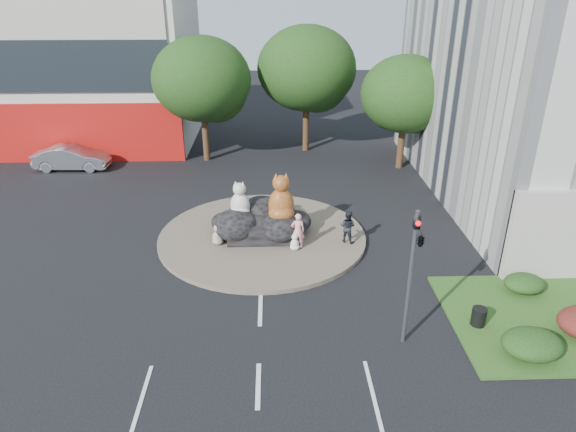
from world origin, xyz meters
name	(u,v)px	position (x,y,z in m)	size (l,w,h in m)	color
ground	(258,386)	(0.00, 0.00, 0.00)	(120.00, 120.00, 0.00)	black
roundabout_island	(262,236)	(0.00, 10.00, 0.10)	(10.00, 10.00, 0.20)	brown
rock_plinth	(262,226)	(0.00, 10.00, 0.65)	(3.20, 2.60, 0.90)	black
shophouse_block	(21,57)	(-18.00, 27.91, 6.18)	(25.20, 12.30, 17.40)	beige
tree_left	(203,83)	(-3.93, 22.06, 5.25)	(6.46, 6.46, 8.27)	#382314
tree_mid	(308,73)	(3.07, 24.06, 5.56)	(6.84, 6.84, 8.76)	#382314
tree_right	(406,98)	(9.07, 20.06, 4.63)	(5.70, 5.70, 7.30)	#382314
hedge_near_green	(532,344)	(9.00, 1.00, 0.57)	(2.00, 1.60, 0.90)	#103412
hedge_back_green	(524,283)	(10.50, 4.80, 0.48)	(1.60, 1.28, 0.72)	#103412
traffic_light	(416,250)	(5.10, 2.00, 3.62)	(0.44, 1.24, 5.00)	#595B60
street_lamp	(563,159)	(12.82, 8.00, 4.55)	(2.34, 0.22, 8.06)	#595B60
cat_white	(240,199)	(-1.02, 10.14, 2.01)	(1.09, 0.95, 1.82)	beige
cat_tabby	(281,197)	(0.93, 9.80, 2.26)	(1.39, 1.21, 2.32)	#A95623
kitten_calico	(218,234)	(-2.06, 9.12, 0.69)	(0.59, 0.51, 0.99)	white
kitten_white	(295,241)	(1.50, 8.43, 0.61)	(0.49, 0.42, 0.81)	white
pedestrian_pink	(298,231)	(1.65, 8.57, 1.07)	(0.63, 0.42, 1.74)	pink
pedestrian_dark	(347,227)	(4.00, 9.11, 0.98)	(0.76, 0.59, 1.57)	black
parked_car	(72,158)	(-12.64, 20.33, 0.79)	(1.67, 4.79, 1.58)	#AAABB2
litter_bin	(479,317)	(7.88, 2.71, 0.46)	(0.53, 0.53, 0.68)	black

